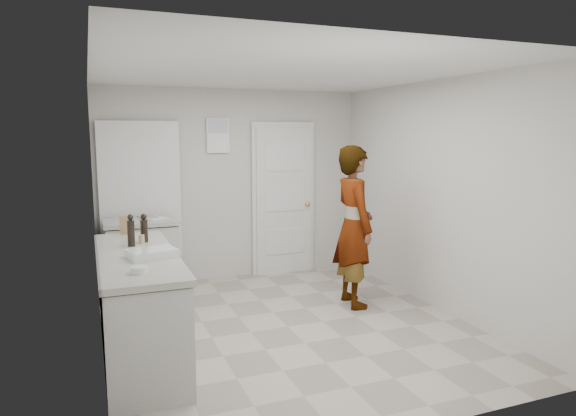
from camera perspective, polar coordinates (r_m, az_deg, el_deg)
name	(u,v)px	position (r m, az deg, el deg)	size (l,w,h in m)	color
ground	(288,327)	(5.30, -0.04, -13.04)	(4.00, 4.00, 0.00)	gray
room_shell	(222,203)	(6.81, -7.39, 0.60)	(4.00, 4.00, 4.00)	beige
main_counter	(139,310)	(4.66, -16.26, -10.83)	(0.64, 1.96, 0.93)	silver
side_counter	(142,261)	(6.35, -15.90, -5.68)	(0.84, 0.61, 0.93)	silver
person	(354,226)	(5.77, 7.33, -2.04)	(0.66, 0.43, 1.80)	silver
cake_mix_box	(126,225)	(5.38, -17.55, -1.79)	(0.12, 0.05, 0.19)	#A07150
spice_jar	(142,239)	(4.91, -15.96, -3.33)	(0.05, 0.05, 0.08)	tan
oil_cruet_a	(144,229)	(4.94, -15.70, -2.22)	(0.07, 0.07, 0.27)	black
oil_cruet_b	(131,231)	(4.79, -17.05, -2.46)	(0.06, 0.06, 0.29)	black
baking_dish	(152,254)	(4.34, -14.88, -4.92)	(0.42, 0.33, 0.07)	silver
egg_bowl	(139,270)	(3.89, -16.21, -6.61)	(0.12, 0.12, 0.05)	silver
papers	(154,218)	(6.32, -14.72, -1.07)	(0.23, 0.29, 0.01)	white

